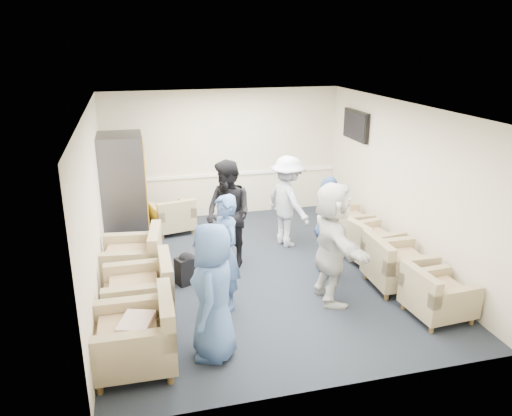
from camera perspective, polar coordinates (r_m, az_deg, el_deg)
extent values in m
plane|color=black|center=(8.34, 0.40, -7.31)|extent=(6.00, 6.00, 0.00)
plane|color=silver|center=(7.55, 0.44, 11.41)|extent=(6.00, 6.00, 0.00)
cube|color=beige|center=(10.68, -3.72, 6.20)|extent=(5.00, 0.02, 2.70)
cube|color=beige|center=(5.20, 8.96, -7.96)|extent=(5.00, 0.02, 2.70)
cube|color=beige|center=(7.63, -18.06, 0.12)|extent=(0.02, 6.00, 2.70)
cube|color=beige|center=(8.80, 16.39, 2.72)|extent=(0.02, 6.00, 2.70)
cube|color=white|center=(10.76, -3.65, 3.84)|extent=(4.98, 0.04, 0.06)
cube|color=black|center=(10.17, 11.34, 9.26)|extent=(0.07, 1.00, 0.58)
cube|color=black|center=(10.15, 11.16, 9.26)|extent=(0.01, 0.92, 0.50)
cube|color=#4B4B52|center=(10.21, 11.49, 8.44)|extent=(0.04, 0.10, 0.25)
cube|color=#968460|center=(6.17, -13.78, -15.05)|extent=(0.96, 0.96, 0.31)
cube|color=#9E7B57|center=(6.06, -13.94, -13.39)|extent=(0.67, 0.63, 0.11)
cube|color=#968460|center=(5.97, -10.20, -11.75)|extent=(0.17, 0.95, 0.45)
cube|color=#968460|center=(7.13, -13.23, -10.15)|extent=(0.93, 0.93, 0.30)
cube|color=#9E7B57|center=(7.03, -13.35, -8.68)|extent=(0.65, 0.60, 0.11)
cube|color=#968460|center=(6.97, -10.27, -7.24)|extent=(0.16, 0.92, 0.43)
cube|color=#968460|center=(8.13, -14.03, -6.43)|extent=(1.04, 1.04, 0.31)
cube|color=#9E7B57|center=(8.05, -14.15, -5.09)|extent=(0.72, 0.68, 0.11)
cube|color=#968460|center=(7.94, -11.46, -3.93)|extent=(0.27, 0.94, 0.44)
cube|color=#968460|center=(7.44, 20.07, -9.93)|extent=(0.84, 0.84, 0.26)
cube|color=#9E7B57|center=(7.36, 20.23, -8.73)|extent=(0.58, 0.54, 0.09)
cube|color=#968460|center=(7.11, 18.25, -8.24)|extent=(0.18, 0.79, 0.37)
cube|color=#968460|center=(8.08, 15.92, -6.89)|extent=(0.90, 0.90, 0.29)
cube|color=#9E7B57|center=(8.00, 16.05, -5.62)|extent=(0.62, 0.58, 0.10)
cube|color=#968460|center=(7.78, 13.78, -4.90)|extent=(0.16, 0.88, 0.41)
cube|color=#968460|center=(8.87, 12.92, -4.38)|extent=(0.95, 0.95, 0.27)
cube|color=#9E7B57|center=(8.80, 13.01, -3.27)|extent=(0.65, 0.62, 0.10)
cube|color=#968460|center=(8.55, 11.20, -2.73)|extent=(0.27, 0.84, 0.39)
cube|color=#968460|center=(9.73, 10.28, -2.15)|extent=(0.81, 0.81, 0.26)
cube|color=#9E7B57|center=(9.66, 10.34, -1.16)|extent=(0.56, 0.52, 0.09)
cube|color=#968460|center=(9.49, 8.54, -0.53)|extent=(0.14, 0.80, 0.38)
cube|color=#968460|center=(10.09, -9.51, -1.40)|extent=(0.91, 0.91, 0.25)
cube|color=#9E7B57|center=(10.03, -9.56, -0.48)|extent=(0.59, 0.62, 0.09)
cube|color=#968460|center=(9.70, -9.03, -0.29)|extent=(0.77, 0.28, 0.36)
cube|color=#4B4B52|center=(9.68, -14.92, 2.22)|extent=(0.80, 0.96, 2.03)
cube|color=orange|center=(9.66, -12.54, 2.99)|extent=(0.02, 0.82, 1.62)
cube|color=black|center=(9.92, -12.18, -1.73)|extent=(0.02, 0.48, 0.13)
cube|color=black|center=(7.96, -7.98, -7.10)|extent=(0.37, 0.33, 0.44)
sphere|color=black|center=(7.88, -8.05, -5.81)|extent=(0.22, 0.22, 0.22)
cube|color=beige|center=(6.02, -13.50, -12.82)|extent=(0.47, 0.54, 0.13)
imported|color=#41629C|center=(5.96, -4.91, -9.55)|extent=(0.77, 0.96, 1.70)
imported|color=#41629C|center=(6.99, -3.57, -5.13)|extent=(0.53, 0.69, 1.68)
imported|color=black|center=(8.29, -3.17, -0.72)|extent=(1.03, 1.11, 1.81)
imported|color=white|center=(9.13, 3.66, 0.74)|extent=(0.95, 1.24, 1.70)
imported|color=#41629C|center=(8.00, 8.12, -2.19)|extent=(0.56, 1.03, 1.67)
imported|color=silver|center=(7.22, 8.72, -3.96)|extent=(0.64, 1.71, 1.81)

